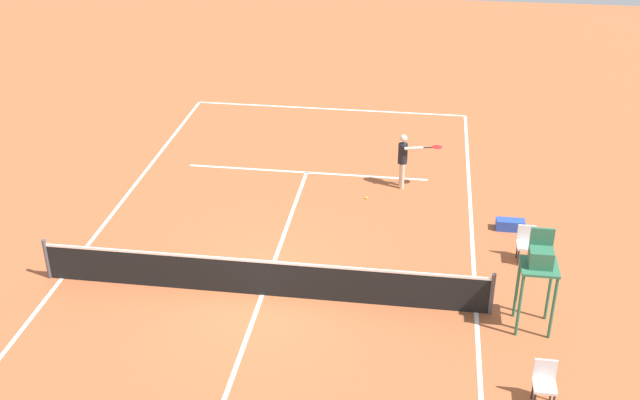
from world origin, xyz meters
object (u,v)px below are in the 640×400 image
(courtside_chair_near, at_px, (545,382))
(courtside_chair_mid, at_px, (526,242))
(equipment_bag, at_px, (510,225))
(umpire_chair, at_px, (539,265))
(tennis_ball, at_px, (366,198))
(player_serving, at_px, (404,156))

(courtside_chair_near, bearing_deg, courtside_chair_mid, -91.12)
(courtside_chair_mid, distance_m, equipment_bag, 1.62)
(umpire_chair, distance_m, courtside_chair_near, 2.72)
(tennis_ball, xyz_separation_m, equipment_bag, (-4.01, 1.24, 0.12))
(courtside_chair_near, distance_m, courtside_chair_mid, 5.29)
(tennis_ball, bearing_deg, player_serving, -137.38)
(player_serving, height_order, courtside_chair_mid, player_serving)
(courtside_chair_near, xyz_separation_m, equipment_bag, (0.13, -6.84, -0.38))
(tennis_ball, height_order, equipment_bag, equipment_bag)
(player_serving, xyz_separation_m, courtside_chair_near, (-3.13, 9.02, -0.47))
(umpire_chair, xyz_separation_m, equipment_bag, (0.15, -4.34, -1.46))
(player_serving, height_order, tennis_ball, player_serving)
(tennis_ball, xyz_separation_m, umpire_chair, (-4.17, 5.59, 1.57))
(player_serving, xyz_separation_m, umpire_chair, (-3.15, 6.52, 0.60))
(player_serving, distance_m, equipment_bag, 3.80)
(player_serving, distance_m, courtside_chair_mid, 4.97)
(player_serving, relative_size, umpire_chair, 0.70)
(umpire_chair, height_order, courtside_chair_near, umpire_chair)
(player_serving, height_order, courtside_chair_near, player_serving)
(umpire_chair, height_order, equipment_bag, umpire_chair)
(tennis_ball, bearing_deg, courtside_chair_near, 117.14)
(courtside_chair_near, height_order, equipment_bag, courtside_chair_near)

